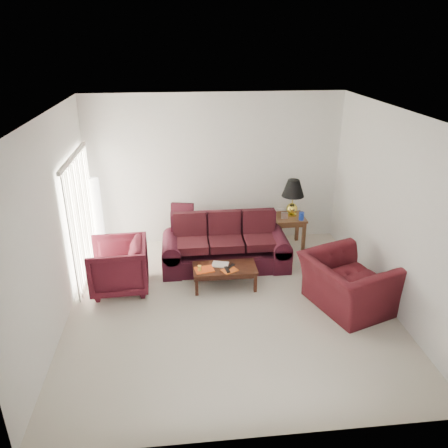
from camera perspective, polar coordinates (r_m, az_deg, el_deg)
name	(u,v)px	position (r m, az deg, el deg)	size (l,w,h in m)	color
floor	(230,305)	(7.08, 0.75, -10.58)	(5.00, 5.00, 0.00)	beige
blinds	(81,218)	(7.87, -18.17, 0.75)	(0.10, 2.00, 2.16)	silver
sofa	(225,243)	(7.97, 0.19, -2.52)	(2.30, 0.99, 0.94)	black
throw_pillow	(182,214)	(8.58, -5.47, 1.29)	(0.44, 0.13, 0.44)	black
end_table	(289,231)	(8.90, 8.44, -0.94)	(0.59, 0.59, 0.65)	#4D261A
table_lamp	(293,198)	(8.71, 8.95, 3.40)	(0.44, 0.44, 0.74)	gold
clock	(284,215)	(8.64, 7.91, 1.12)	(0.13, 0.05, 0.13)	silver
blue_canister	(301,216)	(8.62, 10.07, 1.03)	(0.10, 0.10, 0.16)	#1834A0
picture_frame	(280,209)	(8.89, 7.38, 1.91)	(0.13, 0.02, 0.16)	white
floor_lamp	(97,215)	(8.79, -16.25, 1.10)	(0.25, 0.25, 1.52)	white
armchair_left	(119,266)	(7.50, -13.60, -5.36)	(0.92, 0.95, 0.86)	#430F19
armchair_right	(347,284)	(7.10, 15.78, -7.49)	(1.28, 1.11, 0.83)	#410F15
coffee_table	(225,277)	(7.47, 0.10, -6.91)	(1.07, 0.53, 0.37)	black
magazine_red	(204,270)	(7.29, -2.59, -5.97)	(0.31, 0.23, 0.02)	#CA4314
magazine_white	(220,264)	(7.44, -0.50, -5.29)	(0.27, 0.21, 0.02)	silver
magazine_orange	(230,270)	(7.27, 0.74, -6.05)	(0.25, 0.19, 0.01)	#B84815
remote_a	(227,270)	(7.24, 0.42, -5.97)	(0.06, 0.19, 0.02)	black
remote_b	(231,266)	(7.36, 0.93, -5.50)	(0.05, 0.16, 0.02)	black
yellow_glass	(200,269)	(7.23, -3.22, -5.83)	(0.06, 0.06, 0.11)	yellow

